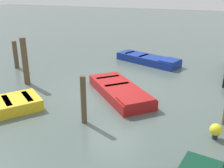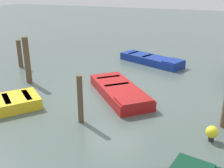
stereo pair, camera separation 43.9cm
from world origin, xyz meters
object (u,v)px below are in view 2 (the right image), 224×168
(marker_buoy, at_px, (212,132))
(mooring_piling_far_right, at_px, (80,99))
(mooring_piling_center, at_px, (20,54))
(rowboat_yellow, at_px, (1,104))
(rowboat_red, at_px, (119,91))
(mooring_piling_mid_left, at_px, (27,60))
(rowboat_blue, at_px, (152,60))

(marker_buoy, bearing_deg, mooring_piling_far_right, -173.18)
(mooring_piling_center, height_order, mooring_piling_far_right, mooring_piling_far_right)
(marker_buoy, bearing_deg, rowboat_yellow, -173.12)
(rowboat_yellow, distance_m, mooring_piling_center, 5.47)
(rowboat_red, height_order, marker_buoy, marker_buoy)
(rowboat_yellow, distance_m, mooring_piling_far_right, 3.15)
(mooring_piling_center, relative_size, mooring_piling_mid_left, 0.70)
(rowboat_blue, distance_m, marker_buoy, 8.06)
(rowboat_blue, xyz_separation_m, mooring_piling_center, (-6.36, -3.46, 0.51))
(rowboat_blue, distance_m, rowboat_yellow, 8.65)
(rowboat_yellow, bearing_deg, rowboat_red, 167.30)
(rowboat_yellow, relative_size, rowboat_red, 0.82)
(rowboat_red, distance_m, mooring_piling_mid_left, 4.49)
(mooring_piling_far_right, bearing_deg, mooring_piling_center, 145.87)
(mooring_piling_mid_left, xyz_separation_m, marker_buoy, (8.07, -1.86, -0.76))
(mooring_piling_far_right, bearing_deg, marker_buoy, 6.82)
(mooring_piling_center, distance_m, marker_buoy, 10.78)
(rowboat_yellow, distance_m, mooring_piling_mid_left, 3.01)
(rowboat_red, relative_size, marker_buoy, 7.42)
(mooring_piling_mid_left, height_order, mooring_piling_far_right, mooring_piling_mid_left)
(mooring_piling_mid_left, bearing_deg, rowboat_blue, 50.68)
(mooring_piling_mid_left, relative_size, marker_buoy, 4.36)
(mooring_piling_center, relative_size, mooring_piling_far_right, 0.91)
(rowboat_red, bearing_deg, mooring_piling_mid_left, -131.88)
(rowboat_blue, relative_size, rowboat_yellow, 1.34)
(rowboat_blue, xyz_separation_m, marker_buoy, (3.76, -7.12, 0.07))
(rowboat_blue, distance_m, mooring_piling_center, 7.26)
(mooring_piling_center, bearing_deg, rowboat_blue, 28.55)
(rowboat_yellow, xyz_separation_m, mooring_piling_far_right, (3.08, 0.38, 0.58))
(rowboat_red, xyz_separation_m, mooring_piling_center, (-6.46, 1.65, 0.51))
(mooring_piling_far_right, bearing_deg, rowboat_blue, 88.10)
(marker_buoy, bearing_deg, mooring_piling_center, 160.11)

